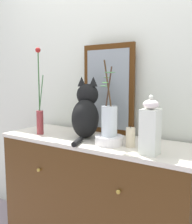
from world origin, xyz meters
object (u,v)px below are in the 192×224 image
at_px(mirror_leaning, 108,89).
at_px(cat_sitting, 86,112).
at_px(vase_glass_clear, 109,119).
at_px(candle_pillar, 130,137).
at_px(sideboard, 96,204).
at_px(bowl_porcelain, 109,140).
at_px(jar_lidded_porcelain, 150,128).
at_px(vase_slim_green, 40,113).

bearing_deg(mirror_leaning, cat_sitting, -104.15).
xyz_separation_m(cat_sitting, vase_glass_clear, (0.22, -0.07, -0.02)).
relative_size(cat_sitting, candle_pillar, 3.27).
xyz_separation_m(sideboard, vase_glass_clear, (0.14, -0.07, 0.61)).
bearing_deg(sideboard, bowl_porcelain, -26.52).
bearing_deg(sideboard, candle_pillar, -11.08).
relative_size(bowl_porcelain, jar_lidded_porcelain, 0.55).
relative_size(vase_glass_clear, jar_lidded_porcelain, 1.44).
relative_size(vase_slim_green, candle_pillar, 4.87).
distance_m(vase_glass_clear, jar_lidded_porcelain, 0.29).
relative_size(cat_sitting, bowl_porcelain, 2.37).
bearing_deg(cat_sitting, sideboard, -1.82).
distance_m(sideboard, jar_lidded_porcelain, 0.74).
bearing_deg(cat_sitting, vase_slim_green, -163.96).
bearing_deg(candle_pillar, vase_glass_clear, -172.50).
bearing_deg(jar_lidded_porcelain, vase_slim_green, 177.63).
bearing_deg(cat_sitting, candle_pillar, -8.96).
bearing_deg(mirror_leaning, sideboard, -81.30).
bearing_deg(mirror_leaning, vase_glass_clear, -58.19).
xyz_separation_m(sideboard, jar_lidded_porcelain, (0.42, -0.13, 0.60)).
bearing_deg(vase_glass_clear, mirror_leaning, 121.81).
bearing_deg(vase_slim_green, candle_pillar, 3.26).
relative_size(vase_slim_green, bowl_porcelain, 3.53).
xyz_separation_m(jar_lidded_porcelain, candle_pillar, (-0.15, 0.07, -0.08)).
bearing_deg(bowl_porcelain, vase_slim_green, -177.68).
height_order(sideboard, mirror_leaning, mirror_leaning).
height_order(sideboard, cat_sitting, cat_sitting).
distance_m(mirror_leaning, candle_pillar, 0.48).
height_order(sideboard, jar_lidded_porcelain, jar_lidded_porcelain).
distance_m(jar_lidded_porcelain, candle_pillar, 0.19).
relative_size(jar_lidded_porcelain, candle_pillar, 2.50).
relative_size(sideboard, candle_pillar, 10.73).
bearing_deg(jar_lidded_porcelain, bowl_porcelain, 168.43).
relative_size(mirror_leaning, vase_glass_clear, 1.41).
distance_m(mirror_leaning, cat_sitting, 0.26).
bearing_deg(sideboard, vase_glass_clear, -26.84).
height_order(vase_slim_green, jar_lidded_porcelain, vase_slim_green).
xyz_separation_m(mirror_leaning, jar_lidded_porcelain, (0.45, -0.34, -0.18)).
relative_size(cat_sitting, jar_lidded_porcelain, 1.31).
height_order(mirror_leaning, bowl_porcelain, mirror_leaning).
relative_size(bowl_porcelain, candle_pillar, 1.38).
bearing_deg(vase_glass_clear, vase_slim_green, -177.76).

